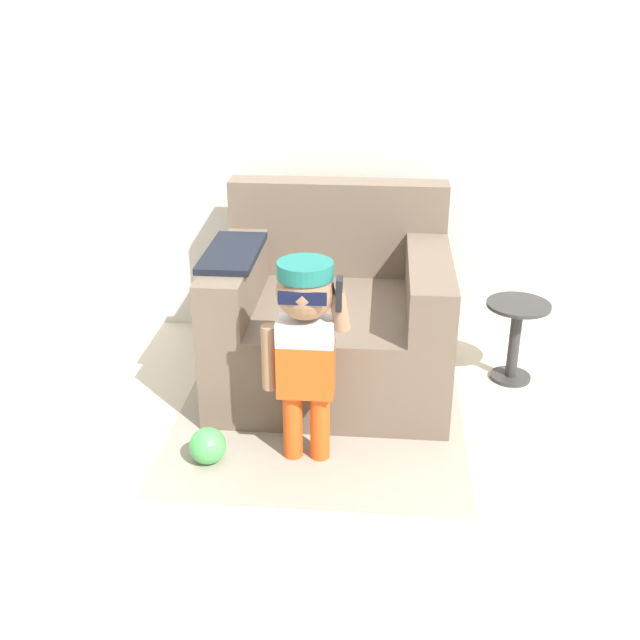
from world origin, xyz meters
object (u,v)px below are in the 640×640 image
(person_child, at_px, (305,332))
(armchair, at_px, (332,319))
(toy_ball, at_px, (208,446))
(side_table, at_px, (515,333))

(person_child, bearing_deg, armchair, 85.49)
(toy_ball, bearing_deg, armchair, 59.26)
(person_child, relative_size, toy_ball, 5.63)
(armchair, bearing_deg, side_table, 4.59)
(armchair, xyz_separation_m, person_child, (-0.06, -0.72, 0.26))
(person_child, distance_m, side_table, 1.31)
(person_child, bearing_deg, toy_ball, -169.58)
(side_table, distance_m, toy_ball, 1.65)
(armchair, bearing_deg, toy_ball, -120.74)
(armchair, distance_m, person_child, 0.76)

